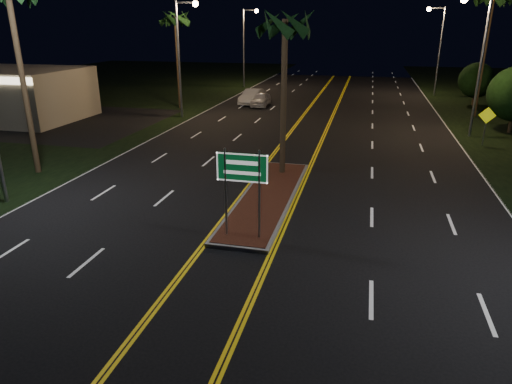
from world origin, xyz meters
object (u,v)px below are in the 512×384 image
(car_near, at_px, (261,98))
(shrub_far, at_px, (476,80))
(median_island, at_px, (268,197))
(palm_median, at_px, (285,24))
(streetlight_left_far, at_px, (247,39))
(warning_sign, at_px, (486,121))
(palm_left_far, at_px, (175,19))
(streetlight_right_mid, at_px, (477,51))
(car_far, at_px, (252,95))
(highway_sign, at_px, (242,176))
(streetlight_right_far, at_px, (437,41))
(streetlight_left_mid, at_px, (183,46))

(car_near, bearing_deg, shrub_far, 13.67)
(median_island, bearing_deg, palm_median, 90.00)
(streetlight_left_far, height_order, warning_sign, streetlight_left_far)
(palm_left_far, bearing_deg, warning_sign, -19.40)
(streetlight_left_far, relative_size, palm_left_far, 1.02)
(streetlight_right_mid, bearing_deg, palm_median, -132.70)
(streetlight_right_mid, xyz_separation_m, car_near, (-16.45, 8.86, -4.92))
(palm_left_far, bearing_deg, shrub_far, 16.74)
(median_island, height_order, car_near, car_near)
(streetlight_left_far, xyz_separation_m, car_far, (3.75, -12.22, -4.83))
(highway_sign, height_order, shrub_far, shrub_far)
(shrub_far, bearing_deg, streetlight_right_far, 117.98)
(streetlight_left_far, bearing_deg, streetlight_right_mid, -46.03)
(median_island, height_order, streetlight_left_far, streetlight_left_far)
(median_island, distance_m, shrub_far, 32.19)
(streetlight_left_far, distance_m, streetlight_right_mid, 30.57)
(streetlight_left_far, distance_m, palm_left_far, 16.28)
(palm_left_far, distance_m, shrub_far, 28.30)
(palm_median, height_order, palm_left_far, palm_left_far)
(car_near, xyz_separation_m, car_far, (-1.03, 0.92, 0.09))
(streetlight_left_mid, relative_size, streetlight_left_far, 1.00)
(highway_sign, distance_m, palm_median, 9.11)
(streetlight_left_far, bearing_deg, warning_sign, -48.16)
(streetlight_left_mid, bearing_deg, highway_sign, -63.41)
(streetlight_right_far, xyz_separation_m, palm_median, (-10.61, -31.50, 1.62))
(shrub_far, bearing_deg, streetlight_left_mid, -153.82)
(warning_sign, bearing_deg, car_far, 149.25)
(median_island, distance_m, streetlight_left_far, 38.89)
(streetlight_right_mid, distance_m, palm_median, 15.73)
(shrub_far, distance_m, car_far, 21.15)
(median_island, height_order, palm_median, palm_median)
(streetlight_left_far, height_order, palm_median, streetlight_left_far)
(streetlight_right_mid, relative_size, palm_median, 1.08)
(car_far, bearing_deg, car_near, -36.41)
(median_island, relative_size, highway_sign, 3.20)
(streetlight_right_mid, bearing_deg, warning_sign, -74.11)
(highway_sign, bearing_deg, car_far, 103.33)
(streetlight_right_mid, bearing_deg, palm_left_far, 165.63)
(shrub_far, xyz_separation_m, car_near, (-19.64, -5.14, -1.61))
(median_island, bearing_deg, palm_left_far, 121.36)
(palm_median, distance_m, shrub_far, 29.41)
(streetlight_right_mid, bearing_deg, streetlight_left_mid, 174.62)
(streetlight_right_mid, xyz_separation_m, palm_left_far, (-23.41, 6.00, 2.09))
(palm_median, relative_size, shrub_far, 2.10)
(streetlight_right_far, relative_size, car_near, 2.05)
(streetlight_left_mid, distance_m, warning_sign, 22.76)
(median_island, height_order, streetlight_right_mid, streetlight_right_mid)
(palm_median, xyz_separation_m, car_near, (-5.84, 20.36, -6.54))
(palm_left_far, xyz_separation_m, shrub_far, (26.60, 8.00, -5.41))
(median_island, height_order, streetlight_right_far, streetlight_right_far)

